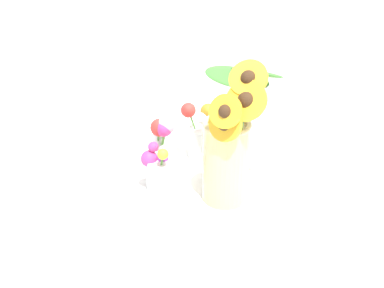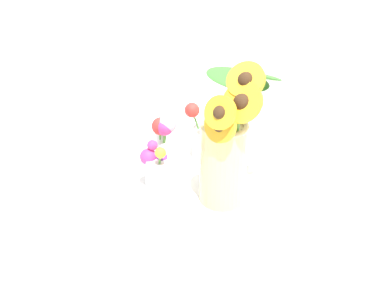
{
  "view_description": "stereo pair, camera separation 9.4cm",
  "coord_description": "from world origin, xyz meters",
  "px_view_note": "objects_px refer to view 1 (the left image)",
  "views": [
    {
      "loc": [
        0.65,
        -0.79,
        0.73
      ],
      "look_at": [
        -0.01,
        0.08,
        0.12
      ],
      "focal_mm": 50.0,
      "sensor_mm": 36.0,
      "label": 1
    },
    {
      "loc": [
        0.72,
        -0.73,
        0.73
      ],
      "look_at": [
        -0.01,
        0.08,
        0.12
      ],
      "focal_mm": 50.0,
      "sensor_mm": 36.0,
      "label": 2
    }
  ],
  "objects_px": {
    "vase_small_center": "(161,169)",
    "vase_bulb_right": "(161,142)",
    "vase_small_back": "(203,135)",
    "mason_jar_sunflowers": "(229,146)",
    "serving_tray": "(192,184)"
  },
  "relations": [
    {
      "from": "vase_small_center",
      "to": "vase_bulb_right",
      "type": "xyz_separation_m",
      "value": [
        -0.05,
        0.06,
        0.03
      ]
    },
    {
      "from": "serving_tray",
      "to": "vase_small_center",
      "type": "bearing_deg",
      "value": -118.33
    },
    {
      "from": "serving_tray",
      "to": "mason_jar_sunflowers",
      "type": "height_order",
      "value": "mason_jar_sunflowers"
    },
    {
      "from": "serving_tray",
      "to": "vase_small_back",
      "type": "height_order",
      "value": "vase_small_back"
    },
    {
      "from": "mason_jar_sunflowers",
      "to": "vase_bulb_right",
      "type": "bearing_deg",
      "value": -177.68
    },
    {
      "from": "vase_small_center",
      "to": "vase_bulb_right",
      "type": "distance_m",
      "value": 0.08
    },
    {
      "from": "mason_jar_sunflowers",
      "to": "vase_bulb_right",
      "type": "relative_size",
      "value": 2.09
    },
    {
      "from": "vase_bulb_right",
      "to": "vase_small_back",
      "type": "bearing_deg",
      "value": 73.74
    },
    {
      "from": "mason_jar_sunflowers",
      "to": "vase_bulb_right",
      "type": "xyz_separation_m",
      "value": [
        -0.19,
        -0.01,
        -0.05
      ]
    },
    {
      "from": "vase_small_center",
      "to": "mason_jar_sunflowers",
      "type": "bearing_deg",
      "value": 23.74
    },
    {
      "from": "vase_small_center",
      "to": "vase_small_back",
      "type": "distance_m",
      "value": 0.18
    },
    {
      "from": "mason_jar_sunflowers",
      "to": "serving_tray",
      "type": "bearing_deg",
      "value": 176.22
    },
    {
      "from": "vase_bulb_right",
      "to": "vase_small_center",
      "type": "bearing_deg",
      "value": -51.21
    },
    {
      "from": "mason_jar_sunflowers",
      "to": "vase_bulb_right",
      "type": "distance_m",
      "value": 0.2
    },
    {
      "from": "vase_small_back",
      "to": "serving_tray",
      "type": "bearing_deg",
      "value": -67.07
    }
  ]
}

